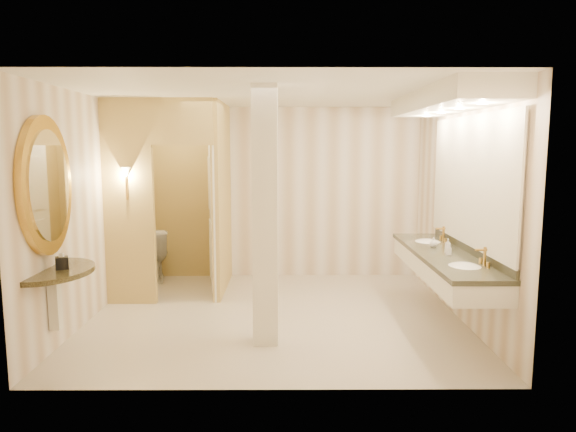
% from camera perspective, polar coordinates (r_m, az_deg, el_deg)
% --- Properties ---
extents(floor, '(4.50, 4.50, 0.00)m').
position_cam_1_polar(floor, '(6.52, -1.40, -10.90)').
color(floor, beige).
rests_on(floor, ground).
extents(ceiling, '(4.50, 4.50, 0.00)m').
position_cam_1_polar(ceiling, '(6.21, -1.48, 13.44)').
color(ceiling, white).
rests_on(ceiling, wall_back).
extents(wall_back, '(4.50, 0.02, 2.70)m').
position_cam_1_polar(wall_back, '(8.21, -1.16, 2.59)').
color(wall_back, white).
rests_on(wall_back, floor).
extents(wall_front, '(4.50, 0.02, 2.70)m').
position_cam_1_polar(wall_front, '(4.24, -1.97, -2.16)').
color(wall_front, white).
rests_on(wall_front, floor).
extents(wall_left, '(0.02, 4.00, 2.70)m').
position_cam_1_polar(wall_left, '(6.66, -21.18, 0.90)').
color(wall_left, white).
rests_on(wall_left, floor).
extents(wall_right, '(0.02, 4.00, 2.70)m').
position_cam_1_polar(wall_right, '(6.57, 18.58, 0.94)').
color(wall_right, white).
rests_on(wall_right, floor).
extents(toilet_closet, '(1.50, 1.55, 2.70)m').
position_cam_1_polar(toilet_closet, '(7.29, -10.08, 2.12)').
color(toilet_closet, '#D2BA6E').
rests_on(toilet_closet, floor).
extents(wall_sconce, '(0.14, 0.14, 0.42)m').
position_cam_1_polar(wall_sconce, '(6.93, -17.55, 4.47)').
color(wall_sconce, '#B38839').
rests_on(wall_sconce, toilet_closet).
extents(vanity, '(0.75, 2.73, 2.09)m').
position_cam_1_polar(vanity, '(6.09, 17.48, 3.12)').
color(vanity, white).
rests_on(vanity, floor).
extents(console_shelf, '(1.05, 1.05, 1.97)m').
position_cam_1_polar(console_shelf, '(5.56, -25.16, -0.58)').
color(console_shelf, black).
rests_on(console_shelf, floor).
extents(pillar, '(0.26, 0.26, 2.70)m').
position_cam_1_polar(pillar, '(5.33, -2.53, -0.15)').
color(pillar, white).
rests_on(pillar, floor).
extents(tissue_box, '(0.16, 0.16, 0.12)m').
position_cam_1_polar(tissue_box, '(5.57, -23.83, -4.79)').
color(tissue_box, black).
rests_on(tissue_box, console_shelf).
extents(toilet, '(0.61, 0.88, 0.83)m').
position_cam_1_polar(toilet, '(8.36, -14.69, -4.06)').
color(toilet, white).
rests_on(toilet, floor).
extents(soap_bottle_a, '(0.06, 0.06, 0.13)m').
position_cam_1_polar(soap_bottle_a, '(6.02, 17.40, -3.57)').
color(soap_bottle_a, beige).
rests_on(soap_bottle_a, vanity).
extents(soap_bottle_b, '(0.09, 0.09, 0.12)m').
position_cam_1_polar(soap_bottle_b, '(6.45, 15.86, -2.82)').
color(soap_bottle_b, silver).
rests_on(soap_bottle_b, vanity).
extents(soap_bottle_c, '(0.08, 0.08, 0.18)m').
position_cam_1_polar(soap_bottle_c, '(6.05, 17.32, -3.25)').
color(soap_bottle_c, '#C6B28C').
rests_on(soap_bottle_c, vanity).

